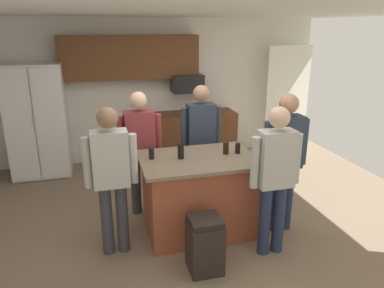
{
  "coord_description": "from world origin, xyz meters",
  "views": [
    {
      "loc": [
        -1.06,
        -4.01,
        2.46
      ],
      "look_at": [
        0.07,
        0.18,
        1.05
      ],
      "focal_mm": 34.3,
      "sensor_mm": 36.0,
      "label": 1
    }
  ],
  "objects": [
    {
      "name": "glass_stout_tall",
      "position": [
        -0.14,
        -0.08,
        1.06
      ],
      "size": [
        0.07,
        0.07,
        0.17
      ],
      "color": "black",
      "rests_on": "kitchen_island"
    },
    {
      "name": "french_door_window_panel",
      "position": [
        2.6,
        2.4,
        1.1
      ],
      "size": [
        0.9,
        0.06,
        2.0
      ],
      "primitive_type": "cube",
      "color": "white",
      "rests_on": "ground"
    },
    {
      "name": "person_elder_center",
      "position": [
        0.33,
        0.68,
        0.98
      ],
      "size": [
        0.57,
        0.22,
        1.7
      ],
      "rotation": [
        0.0,
        0.0,
        -1.89
      ],
      "color": "tan",
      "rests_on": "ground"
    },
    {
      "name": "person_guest_left",
      "position": [
        -0.53,
        0.56,
        0.96
      ],
      "size": [
        0.57,
        0.22,
        1.67
      ],
      "rotation": [
        0.0,
        0.0,
        -0.85
      ],
      "color": "#383842",
      "rests_on": "ground"
    },
    {
      "name": "floor",
      "position": [
        0.0,
        0.0,
        0.0
      ],
      "size": [
        7.04,
        7.04,
        0.0
      ],
      "primitive_type": "plane",
      "color": "#7F6B56",
      "rests_on": "ground"
    },
    {
      "name": "refrigerator",
      "position": [
        -2.0,
        2.38,
        0.94
      ],
      "size": [
        0.93,
        0.76,
        1.89
      ],
      "color": "white",
      "rests_on": "ground"
    },
    {
      "name": "microwave_over_range",
      "position": [
        0.6,
        2.5,
        1.45
      ],
      "size": [
        0.56,
        0.4,
        0.32
      ],
      "primitive_type": "cube",
      "color": "black"
    },
    {
      "name": "glass_pilsner",
      "position": [
        -0.47,
        -0.01,
        1.04
      ],
      "size": [
        0.06,
        0.06,
        0.13
      ],
      "color": "black",
      "rests_on": "kitchen_island"
    },
    {
      "name": "cabinet_run_upper",
      "position": [
        -0.4,
        2.6,
        1.93
      ],
      "size": [
        2.4,
        0.38,
        0.75
      ],
      "color": "brown"
    },
    {
      "name": "person_guest_right",
      "position": [
        1.08,
        -0.33,
        1.0
      ],
      "size": [
        0.57,
        0.23,
        1.72
      ],
      "rotation": [
        0.0,
        0.0,
        2.94
      ],
      "color": "#232D4C",
      "rests_on": "ground"
    },
    {
      "name": "person_host_foreground",
      "position": [
        -0.95,
        -0.29,
        0.97
      ],
      "size": [
        0.57,
        0.22,
        1.68
      ],
      "rotation": [
        0.0,
        0.0,
        0.17
      ],
      "color": "#383842",
      "rests_on": "ground"
    },
    {
      "name": "ceiling",
      "position": [
        0.0,
        0.0,
        2.6
      ],
      "size": [
        7.04,
        7.04,
        0.0
      ],
      "primitive_type": "plane",
      "color": "white"
    },
    {
      "name": "kitchen_island",
      "position": [
        0.07,
        -0.12,
        0.49
      ],
      "size": [
        1.38,
        0.95,
        0.97
      ],
      "color": "#9E4C33",
      "rests_on": "ground"
    },
    {
      "name": "cabinet_run_lower",
      "position": [
        0.6,
        2.48,
        0.45
      ],
      "size": [
        1.8,
        0.63,
        0.9
      ],
      "color": "brown",
      "rests_on": "ground"
    },
    {
      "name": "trash_bin",
      "position": [
        -0.08,
        -0.87,
        0.3
      ],
      "size": [
        0.34,
        0.34,
        0.61
      ],
      "color": "black",
      "rests_on": "ground"
    },
    {
      "name": "back_wall",
      "position": [
        0.0,
        2.8,
        1.3
      ],
      "size": [
        6.4,
        0.1,
        2.6
      ],
      "primitive_type": "cube",
      "color": "white",
      "rests_on": "ground"
    },
    {
      "name": "glass_short_whisky",
      "position": [
        0.58,
        -0.08,
        1.04
      ],
      "size": [
        0.06,
        0.06,
        0.13
      ],
      "color": "black",
      "rests_on": "kitchen_island"
    },
    {
      "name": "person_guest_by_door",
      "position": [
        0.73,
        -0.76,
        0.97
      ],
      "size": [
        0.57,
        0.22,
        1.68
      ],
      "rotation": [
        0.0,
        0.0,
        2.37
      ],
      "color": "#232D4C",
      "rests_on": "ground"
    },
    {
      "name": "tumbler_amber",
      "position": [
        0.43,
        -0.06,
        1.05
      ],
      "size": [
        0.07,
        0.07,
        0.14
      ],
      "color": "black",
      "rests_on": "kitchen_island"
    }
  ]
}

